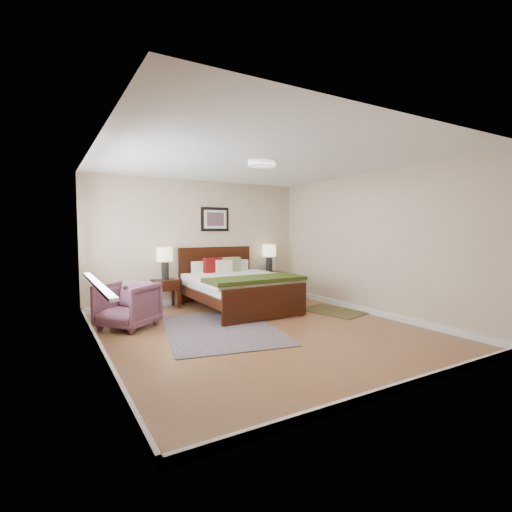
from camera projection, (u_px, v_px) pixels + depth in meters
name	position (u px, v px, depth m)	size (l,w,h in m)	color
floor	(262.00, 330.00, 5.55)	(5.00, 5.00, 0.00)	brown
back_wall	(199.00, 242.00, 7.61)	(4.50, 0.04, 2.50)	#C2AB8C
front_wall	(406.00, 258.00, 3.30)	(4.50, 0.04, 2.50)	#C2AB8C
left_wall	(97.00, 251.00, 4.33)	(0.04, 5.00, 2.50)	#C2AB8C
right_wall	(370.00, 244.00, 6.59)	(0.04, 5.00, 2.50)	#C2AB8C
ceiling	(262.00, 161.00, 5.37)	(4.50, 5.00, 0.02)	white
window	(94.00, 239.00, 4.95)	(0.11, 2.72, 1.32)	silver
door	(131.00, 285.00, 2.84)	(0.06, 1.00, 2.18)	silver
ceil_fixture	(262.00, 163.00, 5.37)	(0.44, 0.44, 0.08)	white
bed	(237.00, 282.00, 6.96)	(1.72, 2.08, 1.12)	#351707
wall_art	(215.00, 219.00, 7.73)	(0.62, 0.05, 0.50)	black
nightstand_left	(166.00, 286.00, 7.06)	(0.46, 0.42, 0.55)	#351707
nightstand_right	(269.00, 282.00, 8.25)	(0.56, 0.42, 0.56)	#351707
lamp_left	(165.00, 258.00, 7.04)	(0.30, 0.30, 0.61)	black
lamp_right	(269.00, 254.00, 8.22)	(0.30, 0.30, 0.61)	black
armchair	(128.00, 305.00, 5.65)	(0.74, 0.76, 0.70)	brown
rug_persian	(221.00, 329.00, 5.57)	(1.61, 2.27, 0.01)	#0D1244
rug_navy	(333.00, 311.00, 6.82)	(0.76, 1.14, 0.01)	black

